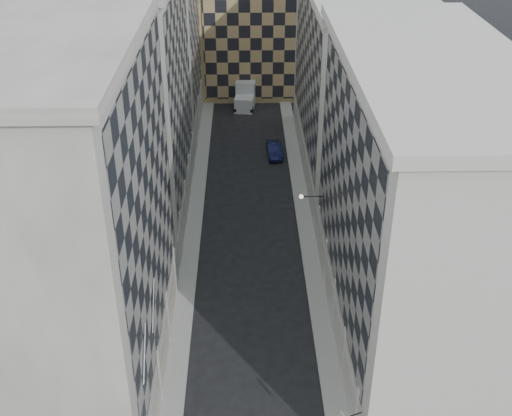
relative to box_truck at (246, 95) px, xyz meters
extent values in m
cube|color=#989993|center=(-5.12, -30.34, -1.39)|extent=(1.50, 100.00, 0.15)
cube|color=#989993|center=(5.38, -30.34, -1.39)|extent=(1.50, 100.00, 0.15)
cube|color=gray|center=(-10.87, -49.34, 10.03)|extent=(10.00, 22.00, 23.00)
cube|color=gray|center=(-5.99, -49.34, 11.53)|extent=(0.25, 19.36, 18.00)
cube|color=gray|center=(-6.07, -49.34, 0.13)|extent=(0.45, 21.12, 3.20)
cube|color=gray|center=(-10.87, -49.34, 21.88)|extent=(10.80, 22.80, 0.70)
cylinder|color=gray|center=(-6.22, -52.09, 0.73)|extent=(0.90, 0.90, 4.40)
cylinder|color=gray|center=(-6.22, -46.59, 0.73)|extent=(0.90, 0.90, 4.40)
cylinder|color=gray|center=(-6.22, -41.09, 0.73)|extent=(0.90, 0.90, 4.40)
cube|color=#9B9790|center=(-10.87, -27.34, 9.53)|extent=(10.00, 22.00, 22.00)
cube|color=gray|center=(-5.99, -27.34, 11.03)|extent=(0.25, 19.36, 17.00)
cube|color=#9B9790|center=(-6.07, -27.34, 0.13)|extent=(0.45, 21.12, 3.20)
cylinder|color=#9B9790|center=(-6.22, -35.59, 0.73)|extent=(0.90, 0.90, 4.40)
cylinder|color=#9B9790|center=(-6.22, -30.09, 0.73)|extent=(0.90, 0.90, 4.40)
cylinder|color=#9B9790|center=(-6.22, -24.59, 0.73)|extent=(0.90, 0.90, 4.40)
cylinder|color=#9B9790|center=(-6.22, -19.09, 0.73)|extent=(0.90, 0.90, 4.40)
cube|color=gray|center=(-10.87, -5.34, 9.03)|extent=(10.00, 22.00, 21.00)
cube|color=gray|center=(-5.99, -5.34, 10.53)|extent=(0.25, 19.36, 16.00)
cube|color=gray|center=(-6.07, -5.34, 0.13)|extent=(0.45, 21.12, 3.20)
cylinder|color=gray|center=(-6.22, -13.59, 0.73)|extent=(0.90, 0.90, 4.40)
cylinder|color=gray|center=(-6.22, -8.09, 0.73)|extent=(0.90, 0.90, 4.40)
cylinder|color=gray|center=(-6.22, -2.59, 0.73)|extent=(0.90, 0.90, 4.40)
cylinder|color=gray|center=(-6.22, 2.91, 0.73)|extent=(0.90, 0.90, 4.40)
cube|color=beige|center=(11.13, -45.34, 8.53)|extent=(10.00, 26.00, 20.00)
cube|color=gray|center=(6.25, -45.34, 10.03)|extent=(0.25, 22.88, 15.00)
cube|color=beige|center=(6.33, -45.34, 0.13)|extent=(0.45, 24.96, 3.20)
cube|color=beige|center=(11.13, -45.34, 18.88)|extent=(10.80, 26.80, 0.70)
cylinder|color=beige|center=(6.48, -55.74, 0.73)|extent=(0.90, 0.90, 4.40)
cylinder|color=beige|center=(6.48, -50.54, 0.73)|extent=(0.90, 0.90, 4.40)
cylinder|color=beige|center=(6.48, -45.34, 0.73)|extent=(0.90, 0.90, 4.40)
cylinder|color=beige|center=(6.48, -40.14, 0.73)|extent=(0.90, 0.90, 4.40)
cylinder|color=beige|center=(6.48, -34.94, 0.73)|extent=(0.90, 0.90, 4.40)
cube|color=beige|center=(11.13, -18.34, 8.03)|extent=(10.00, 28.00, 19.00)
cube|color=gray|center=(6.25, -18.34, 9.53)|extent=(0.25, 24.64, 14.00)
cube|color=beige|center=(6.33, -18.34, 0.13)|extent=(0.45, 26.88, 3.20)
cube|color=tan|center=(2.13, 7.66, 7.53)|extent=(16.00, 14.00, 18.00)
cube|color=tan|center=(2.13, 0.56, 7.53)|extent=(15.20, 0.25, 16.50)
cylinder|color=gray|center=(-5.77, -56.34, 6.53)|extent=(0.10, 2.33, 2.33)
cylinder|color=gray|center=(-5.77, -52.34, 6.53)|extent=(0.10, 2.33, 2.33)
cylinder|color=black|center=(5.23, -36.34, 4.73)|extent=(1.80, 0.08, 0.08)
sphere|color=#FFE5B2|center=(4.33, -36.34, 4.73)|extent=(0.36, 0.36, 0.36)
cube|color=silver|center=(-0.23, -2.04, -0.49)|extent=(2.67, 2.86, 1.96)
cube|color=silver|center=(0.09, 0.77, 0.22)|extent=(2.92, 4.17, 3.38)
cylinder|color=black|center=(-1.41, -2.79, -0.98)|extent=(0.43, 1.01, 0.98)
cylinder|color=black|center=(0.76, -3.03, -0.98)|extent=(0.43, 1.01, 0.98)
cylinder|color=black|center=(-0.85, 2.19, -0.98)|extent=(0.43, 1.01, 0.98)
cylinder|color=black|center=(1.31, 1.95, -0.98)|extent=(0.43, 1.01, 0.98)
imported|color=#10143C|center=(3.13, -15.78, -0.73)|extent=(1.79, 4.56, 1.48)
cylinder|color=black|center=(5.73, -57.34, 2.71)|extent=(0.73, 0.32, 0.06)
camera|label=1|loc=(-0.34, -82.01, 30.58)|focal=45.00mm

